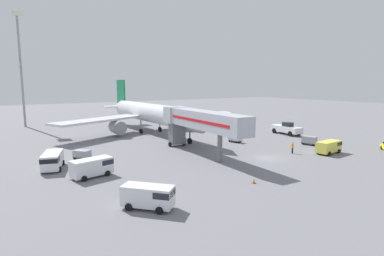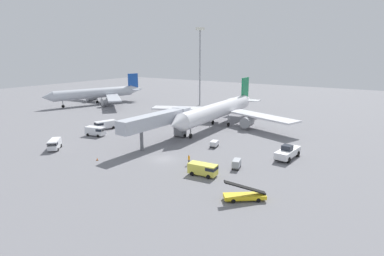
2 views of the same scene
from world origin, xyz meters
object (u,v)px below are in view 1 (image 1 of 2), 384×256
ground_crew_worker_foreground (292,147)px  safety_cone_alpha (254,181)px  service_van_far_right (93,166)px  baggage_cart_far_center (235,138)px  service_van_outer_right (149,196)px  baggage_cart_near_left (82,154)px  jet_bridge (198,121)px  baggage_cart_near_right (309,140)px  service_van_near_center (329,146)px  airplane_at_gate (151,114)px  service_van_outer_left (52,160)px  apron_light_mast (19,50)px  pushback_tug (286,129)px

ground_crew_worker_foreground → safety_cone_alpha: (-15.65, -7.72, -0.70)m
service_van_far_right → safety_cone_alpha: bearing=-39.6°
ground_crew_worker_foreground → baggage_cart_far_center: bearing=97.8°
service_van_outer_right → baggage_cart_near_left: 21.93m
jet_bridge → baggage_cart_near_right: 22.07m
service_van_outer_right → service_van_near_center: size_ratio=0.94×
airplane_at_gate → jet_bridge: (-2.42, -22.80, 0.87)m
baggage_cart_near_left → safety_cone_alpha: bearing=-57.4°
jet_bridge → service_van_outer_left: 21.58m
jet_bridge → ground_crew_worker_foreground: bearing=-31.3°
service_van_outer_left → apron_light_mast: 50.43m
service_van_outer_right → baggage_cart_near_right: bearing=16.6°
airplane_at_gate → service_van_outer_right: 42.74m
service_van_outer_left → service_van_near_center: bearing=-19.3°
pushback_tug → apron_light_mast: bearing=137.2°
pushback_tug → service_van_outer_left: pushback_tug is taller
airplane_at_gate → apron_light_mast: apron_light_mast is taller
service_van_near_center → service_van_far_right: bearing=168.0°
service_van_outer_right → ground_crew_worker_foreground: 29.63m
service_van_far_right → baggage_cart_near_right: bearing=-2.2°
airplane_at_gate → apron_light_mast: 38.75m
airplane_at_gate → service_van_near_center: 37.34m
airplane_at_gate → service_van_outer_right: size_ratio=9.96×
jet_bridge → pushback_tug: (26.79, 5.34, -4.04)m
safety_cone_alpha → apron_light_mast: size_ratio=0.02×
baggage_cart_near_right → safety_cone_alpha: bearing=-155.8°
baggage_cart_far_center → service_van_near_center: bearing=-66.3°
baggage_cart_far_center → baggage_cart_near_left: (-27.82, 1.79, 0.03)m
pushback_tug → baggage_cart_near_right: size_ratio=2.77×
pushback_tug → ground_crew_worker_foreground: pushback_tug is taller
jet_bridge → baggage_cart_near_left: (-16.52, 6.07, -4.51)m
service_van_far_right → baggage_cart_near_left: size_ratio=1.91×
jet_bridge → ground_crew_worker_foreground: 15.78m
apron_light_mast → baggage_cart_far_center: bearing=-54.5°
service_van_outer_right → ground_crew_worker_foreground: (28.54, 7.95, -0.23)m
baggage_cart_far_center → service_van_outer_left: bearing=-177.1°
airplane_at_gate → service_van_far_right: size_ratio=9.01×
airplane_at_gate → service_van_outer_right: airplane_at_gate is taller
service_van_outer_left → service_van_near_center: 41.34m
service_van_near_center → airplane_at_gate: bearing=114.7°
jet_bridge → service_van_outer_right: 22.58m
service_van_near_center → jet_bridge: bearing=148.6°
jet_bridge → safety_cone_alpha: bearing=-99.7°
pushback_tug → apron_light_mast: apron_light_mast is taller
baggage_cart_near_right → service_van_outer_left: bearing=169.8°
airplane_at_gate → ground_crew_worker_foreground: size_ratio=25.16×
service_van_outer_right → jet_bridge: bearing=45.5°
jet_bridge → service_van_outer_left: (-21.03, 2.66, -4.04)m
service_van_far_right → service_van_outer_right: service_van_far_right is taller
pushback_tug → baggage_cart_near_left: 43.32m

